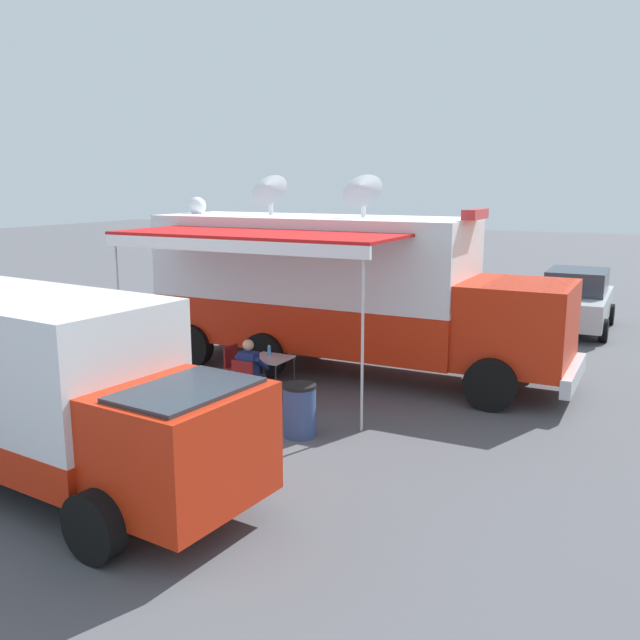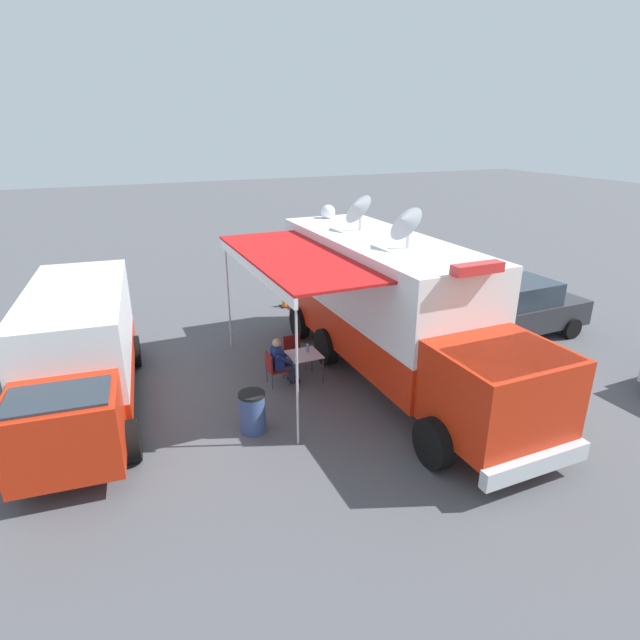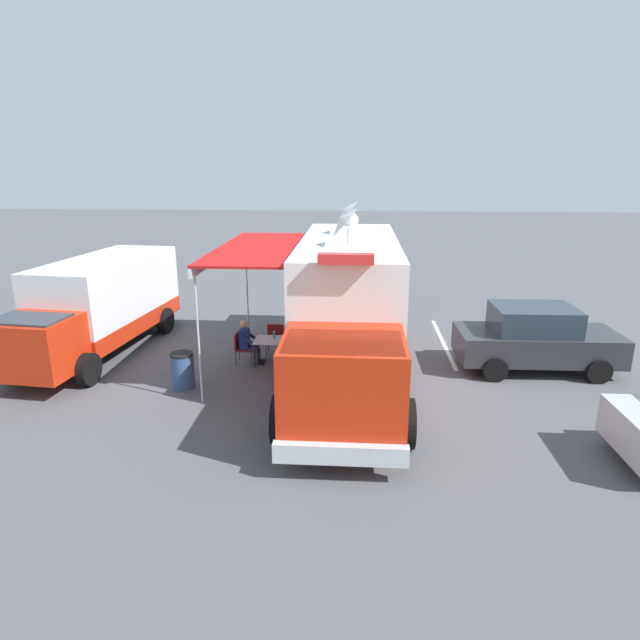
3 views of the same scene
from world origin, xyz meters
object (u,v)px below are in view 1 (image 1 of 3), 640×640
Objects in this scene: folding_chair_at_table at (246,377)px; support_truck at (33,387)px; command_truck at (341,287)px; car_far_corner at (576,300)px; water_bottle at (269,351)px; trash_bin at (300,410)px; seated_responder at (251,368)px; traffic_cone at (117,337)px; folding_table at (269,360)px; car_behind_truck at (391,298)px; folding_chair_beside_table at (236,363)px.

support_truck is (4.33, -0.74, 0.87)m from folding_chair_at_table.
command_truck is 8.40m from car_far_corner.
water_bottle is 2.75m from trash_bin.
seated_responder is 0.18× the size of support_truck.
traffic_cone is (0.63, -6.18, -1.67)m from command_truck.
trash_bin reaches higher than folding_table.
folding_table is 0.12× the size of support_truck.
water_bottle is 5.33m from support_truck.
folding_table is 0.61m from seated_responder.
water_bottle is 0.18× the size of seated_responder.
support_truck is at bearing -38.16° from trash_bin.
support_truck is 1.65× the size of car_behind_truck.
seated_responder is at bearing 0.60° from car_behind_truck.
car_behind_truck reaches higher than folding_table.
folding_chair_at_table is at bearing -12.57° from command_truck.
command_truck is at bearing 164.21° from folding_table.
folding_table is 5.79m from traffic_cone.
folding_chair_at_table and folding_chair_beside_table have the same top height.
car_behind_truck reaches higher than folding_chair_beside_table.
folding_chair_beside_table reaches higher than traffic_cone.
command_truck is 2.25× the size of car_far_corner.
water_bottle is 10.42m from car_far_corner.
traffic_cone is 8.25m from support_truck.
trash_bin is (1.10, 1.79, -0.06)m from folding_chair_at_table.
water_bottle reaches higher than trash_bin.
folding_table is 0.19× the size of car_far_corner.
support_truck is at bearing -10.90° from command_truck.
seated_responder is 2.22m from trash_bin.
seated_responder is (0.61, -0.05, -0.02)m from folding_table.
folding_table is 0.82m from folding_chair_at_table.
command_truck is 10.92× the size of folding_chair_at_table.
car_behind_truck reaches higher than traffic_cone.
support_truck is (5.16, 0.06, 0.87)m from folding_chair_beside_table.
support_truck is at bearing -7.75° from water_bottle.
water_bottle is 0.26× the size of folding_chair_at_table.
command_truck is at bearing 166.60° from seated_responder.
folding_table is 0.92× the size of folding_chair_at_table.
folding_table is at bearing 176.37° from folding_chair_at_table.
command_truck reaches higher than support_truck.
support_truck is (3.23, -2.54, 0.93)m from trash_bin.
trash_bin is 9.32m from car_behind_truck.
car_behind_truck is (-5.08, -0.74, -1.07)m from command_truck.
seated_responder is 2.16× the size of traffic_cone.
folding_chair_at_table reaches higher than folding_table.
water_bottle is 0.03× the size of support_truck.
seated_responder is (2.75, -0.65, -1.30)m from command_truck.
folding_table is at bearing 31.42° from water_bottle.
car_behind_truck is at bearing -178.95° from folding_table.
traffic_cone is at bearing -144.24° from support_truck.
car_behind_truck is (-9.11, -1.88, 0.42)m from trash_bin.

